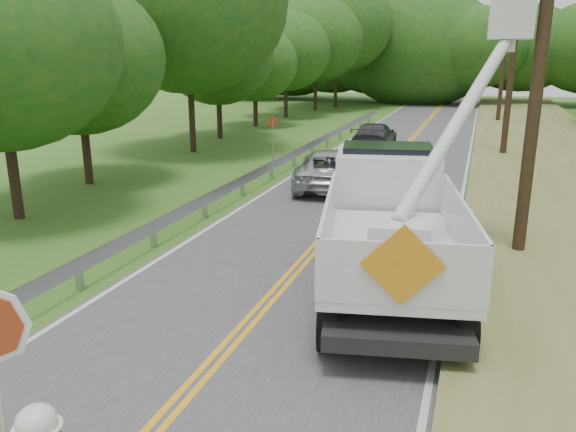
% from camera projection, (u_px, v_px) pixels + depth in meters
% --- Properties ---
extents(road, '(7.20, 96.00, 0.03)m').
position_uv_depth(road, '(360.00, 198.00, 20.25)').
color(road, '#434346').
rests_on(road, ground).
extents(guardrail, '(0.18, 48.00, 0.77)m').
position_uv_depth(guardrail, '(263.00, 171.00, 22.16)').
color(guardrail, '#95999E').
rests_on(guardrail, ground).
extents(utility_poles, '(1.60, 43.30, 10.00)m').
position_uv_depth(utility_poles, '(522.00, 44.00, 20.02)').
color(utility_poles, black).
rests_on(utility_poles, ground).
extents(treeline_left, '(10.87, 56.00, 12.17)m').
position_uv_depth(treeline_left, '(260.00, 32.00, 36.70)').
color(treeline_left, '#332319').
rests_on(treeline_left, ground).
extents(treeline_horizon, '(56.80, 14.73, 12.22)m').
position_uv_depth(treeline_horizon, '(452.00, 48.00, 57.03)').
color(treeline_horizon, '#174F1B').
rests_on(treeline_horizon, ground).
extents(bucket_truck, '(4.54, 8.04, 7.40)m').
position_uv_depth(bucket_truck, '(396.00, 201.00, 13.12)').
color(bucket_truck, black).
rests_on(bucket_truck, road).
extents(suv_silver, '(3.25, 5.55, 1.45)m').
position_uv_depth(suv_silver, '(331.00, 168.00, 21.67)').
color(suv_silver, '#B8B9BF').
rests_on(suv_silver, road).
extents(suv_darkgrey, '(2.15, 4.92, 1.41)m').
position_uv_depth(suv_darkgrey, '(374.00, 136.00, 30.28)').
color(suv_darkgrey, '#393A41').
rests_on(suv_darkgrey, road).
extents(stop_sign_permanent, '(0.38, 0.32, 2.23)m').
position_uv_depth(stop_sign_permanent, '(273.00, 134.00, 25.63)').
color(stop_sign_permanent, '#95999E').
rests_on(stop_sign_permanent, ground).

